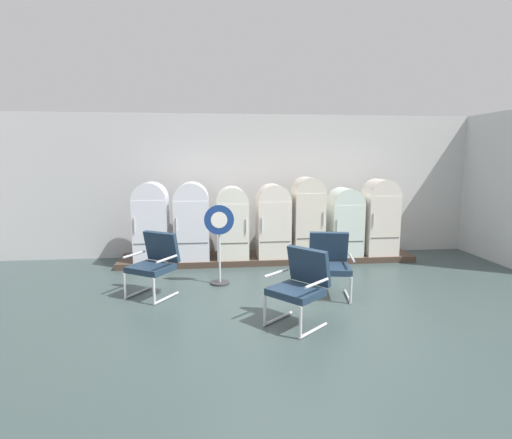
# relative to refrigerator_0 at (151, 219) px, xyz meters

# --- Properties ---
(ground) EXTENTS (12.00, 10.00, 0.05)m
(ground) POSITION_rel_refrigerator_0_xyz_m (2.34, -2.88, -0.96)
(ground) COLOR #364645
(back_wall) EXTENTS (11.76, 0.12, 3.05)m
(back_wall) POSITION_rel_refrigerator_0_xyz_m (2.34, 0.78, 0.60)
(back_wall) COLOR beige
(back_wall) RESTS_ON ground
(side_wall_right) EXTENTS (0.16, 2.20, 3.05)m
(side_wall_right) POSITION_rel_refrigerator_0_xyz_m (7.00, -0.41, 0.57)
(side_wall_right) COLOR silver
(side_wall_right) RESTS_ON ground
(display_plinth) EXTENTS (6.04, 0.95, 0.12)m
(display_plinth) POSITION_rel_refrigerator_0_xyz_m (2.34, 0.14, -0.88)
(display_plinth) COLOR #46352A
(display_plinth) RESTS_ON ground
(refrigerator_0) EXTENTS (0.65, 0.61, 1.54)m
(refrigerator_0) POSITION_rel_refrigerator_0_xyz_m (0.00, 0.00, 0.00)
(refrigerator_0) COLOR white
(refrigerator_0) RESTS_ON display_plinth
(refrigerator_1) EXTENTS (0.68, 0.72, 1.53)m
(refrigerator_1) POSITION_rel_refrigerator_0_xyz_m (0.79, 0.05, -0.01)
(refrigerator_1) COLOR white
(refrigerator_1) RESTS_ON display_plinth
(refrigerator_2) EXTENTS (0.62, 0.67, 1.44)m
(refrigerator_2) POSITION_rel_refrigerator_0_xyz_m (1.60, 0.03, -0.06)
(refrigerator_2) COLOR silver
(refrigerator_2) RESTS_ON display_plinth
(refrigerator_3) EXTENTS (0.65, 0.62, 1.49)m
(refrigerator_3) POSITION_rel_refrigerator_0_xyz_m (2.43, 0.00, -0.03)
(refrigerator_3) COLOR silver
(refrigerator_3) RESTS_ON display_plinth
(refrigerator_4) EXTENTS (0.61, 0.68, 1.62)m
(refrigerator_4) POSITION_rel_refrigerator_0_xyz_m (3.14, 0.03, 0.05)
(refrigerator_4) COLOR beige
(refrigerator_4) RESTS_ON display_plinth
(refrigerator_5) EXTENTS (0.65, 0.67, 1.40)m
(refrigerator_5) POSITION_rel_refrigerator_0_xyz_m (3.93, 0.03, -0.08)
(refrigerator_5) COLOR silver
(refrigerator_5) RESTS_ON display_plinth
(refrigerator_6) EXTENTS (0.65, 0.63, 1.57)m
(refrigerator_6) POSITION_rel_refrigerator_0_xyz_m (4.69, 0.01, 0.02)
(refrigerator_6) COLOR silver
(refrigerator_6) RESTS_ON display_plinth
(armchair_left) EXTENTS (0.86, 0.87, 0.99)m
(armchair_left) POSITION_rel_refrigerator_0_xyz_m (0.29, -1.77, -0.39)
(armchair_left) COLOR silver
(armchair_left) RESTS_ON ground
(armchair_right) EXTENTS (0.75, 0.75, 0.99)m
(armchair_right) POSITION_rel_refrigerator_0_xyz_m (2.99, -2.09, -0.39)
(armchair_right) COLOR silver
(armchair_right) RESTS_ON ground
(armchair_center) EXTENTS (0.89, 0.88, 0.99)m
(armchair_center) POSITION_rel_refrigerator_0_xyz_m (2.30, -3.12, -0.39)
(armchair_center) COLOR silver
(armchair_center) RESTS_ON ground
(sign_stand) EXTENTS (0.50, 0.32, 1.36)m
(sign_stand) POSITION_rel_refrigerator_0_xyz_m (1.31, -1.34, -0.25)
(sign_stand) COLOR #2D2D30
(sign_stand) RESTS_ON ground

